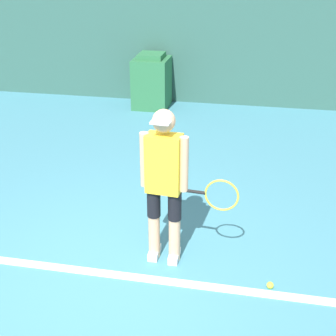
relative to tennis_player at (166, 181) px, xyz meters
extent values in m
plane|color=teal|center=(-0.44, -0.40, -0.91)|extent=(24.00, 24.00, 0.00)
cube|color=#2D564C|center=(-0.44, 5.56, 0.58)|extent=(24.00, 0.10, 2.98)
cube|color=white|center=(-0.44, -0.39, -0.91)|extent=(21.60, 0.10, 0.01)
cylinder|color=tan|center=(-0.12, 0.01, -0.66)|extent=(0.12, 0.12, 0.50)
cylinder|color=black|center=(-0.12, 0.01, -0.26)|extent=(0.14, 0.14, 0.30)
cube|color=white|center=(-0.12, 0.01, -0.87)|extent=(0.10, 0.24, 0.08)
cylinder|color=tan|center=(0.09, -0.01, -0.66)|extent=(0.12, 0.12, 0.50)
cylinder|color=black|center=(0.09, -0.01, -0.26)|extent=(0.14, 0.14, 0.30)
cube|color=white|center=(0.09, -0.01, -0.87)|extent=(0.10, 0.24, 0.08)
cube|color=yellow|center=(-0.01, 0.00, 0.18)|extent=(0.36, 0.23, 0.59)
sphere|color=tan|center=(-0.01, 0.00, 0.62)|extent=(0.22, 0.22, 0.22)
cube|color=white|center=(-0.02, -0.10, 0.64)|extent=(0.19, 0.14, 0.02)
cylinder|color=tan|center=(-0.21, 0.02, 0.20)|extent=(0.09, 0.09, 0.56)
cylinder|color=tan|center=(0.18, -0.02, 0.20)|extent=(0.09, 0.09, 0.56)
cylinder|color=black|center=(0.29, -0.02, -0.08)|extent=(0.22, 0.05, 0.03)
torus|color=yellow|center=(0.56, -0.05, -0.08)|extent=(0.34, 0.05, 0.34)
sphere|color=#D1E533|center=(1.09, -0.29, -0.88)|extent=(0.07, 0.07, 0.07)
cube|color=#28663D|center=(-1.31, 5.08, -0.42)|extent=(0.70, 0.76, 0.99)
cube|color=#28663D|center=(-1.31, 5.08, 0.13)|extent=(0.49, 0.53, 0.10)
camera|label=1|loc=(0.81, -4.01, 2.07)|focal=50.00mm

